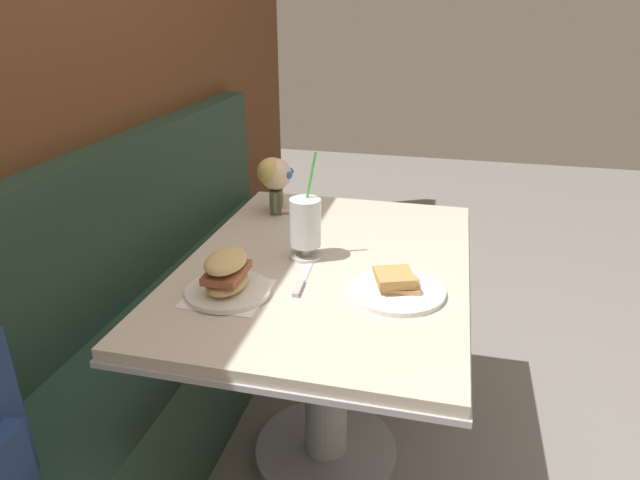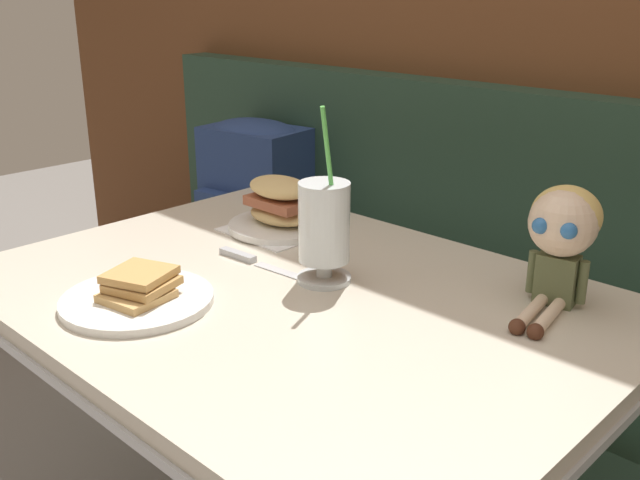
{
  "view_description": "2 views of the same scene",
  "coord_description": "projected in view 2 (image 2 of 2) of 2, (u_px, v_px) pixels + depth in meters",
  "views": [
    {
      "loc": [
        -1.41,
        -0.14,
        1.44
      ],
      "look_at": [
        -0.01,
        0.2,
        0.81
      ],
      "focal_mm": 31.2,
      "sensor_mm": 36.0,
      "label": 1
    },
    {
      "loc": [
        0.82,
        -0.61,
        1.24
      ],
      "look_at": [
        -0.01,
        0.26,
        0.81
      ],
      "focal_mm": 40.7,
      "sensor_mm": 36.0,
      "label": 2
    }
  ],
  "objects": [
    {
      "name": "butter_knife",
      "position": [
        250.0,
        260.0,
        1.37
      ],
      "size": [
        0.24,
        0.04,
        0.01
      ],
      "color": "silver",
      "rests_on": "diner_table"
    },
    {
      "name": "backpack",
      "position": [
        254.0,
        184.0,
        2.2
      ],
      "size": [
        0.32,
        0.28,
        0.41
      ],
      "color": "navy",
      "rests_on": "booth_bench"
    },
    {
      "name": "seated_doll",
      "position": [
        563.0,
        229.0,
        1.15
      ],
      "size": [
        0.13,
        0.23,
        0.2
      ],
      "color": "#5B6642",
      "rests_on": "diner_table"
    },
    {
      "name": "toast_plate",
      "position": [
        138.0,
        296.0,
        1.19
      ],
      "size": [
        0.25,
        0.25,
        0.06
      ],
      "color": "white",
      "rests_on": "diner_table"
    },
    {
      "name": "milkshake_glass",
      "position": [
        324.0,
        228.0,
        1.25
      ],
      "size": [
        0.1,
        0.1,
        0.31
      ],
      "color": "silver",
      "rests_on": "diner_table"
    },
    {
      "name": "diner_table",
      "position": [
        295.0,
        390.0,
        1.31
      ],
      "size": [
        1.11,
        0.81,
        0.74
      ],
      "color": "beige",
      "rests_on": "ground"
    },
    {
      "name": "booth_bench",
      "position": [
        476.0,
        369.0,
        1.81
      ],
      "size": [
        2.6,
        0.48,
        1.0
      ],
      "color": "#233D2D",
      "rests_on": "ground"
    },
    {
      "name": "sandwich_plate",
      "position": [
        280.0,
        209.0,
        1.53
      ],
      "size": [
        0.22,
        0.22,
        0.12
      ],
      "color": "white",
      "rests_on": "diner_table"
    }
  ]
}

